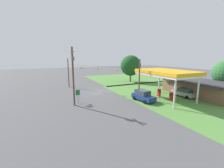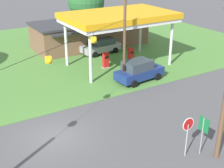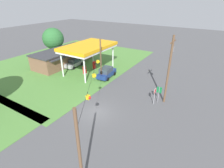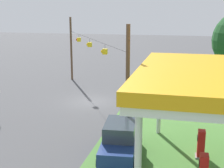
{
  "view_description": "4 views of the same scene",
  "coord_description": "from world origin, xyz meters",
  "px_view_note": "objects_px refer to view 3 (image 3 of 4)",
  "views": [
    {
      "loc": [
        31.04,
        -11.14,
        7.88
      ],
      "look_at": [
        5.16,
        1.01,
        2.6
      ],
      "focal_mm": 24.0,
      "sensor_mm": 36.0,
      "label": 1
    },
    {
      "loc": [
        -5.61,
        -16.32,
        10.98
      ],
      "look_at": [
        5.36,
        1.87,
        1.83
      ],
      "focal_mm": 50.0,
      "sensor_mm": 36.0,
      "label": 2
    },
    {
      "loc": [
        -14.75,
        -11.52,
        13.35
      ],
      "look_at": [
        5.27,
        0.78,
        1.68
      ],
      "focal_mm": 28.0,
      "sensor_mm": 36.0,
      "label": 3
    },
    {
      "loc": [
        26.1,
        8.31,
        8.14
      ],
      "look_at": [
        5.41,
        3.31,
        3.09
      ],
      "focal_mm": 50.0,
      "sensor_mm": 36.0,
      "label": 4
    }
  ],
  "objects_px": {
    "car_at_pumps_front": "(106,72)",
    "utility_pole_main": "(169,67)",
    "route_sign": "(159,91)",
    "tree_behind_station": "(53,39)",
    "car_at_pumps_rear": "(74,63)",
    "gas_station_canopy": "(88,47)",
    "fuel_pump_near": "(85,70)",
    "stop_sign_roadside": "(155,93)",
    "gas_station_store": "(64,56)",
    "fuel_pump_far": "(94,65)"
  },
  "relations": [
    {
      "from": "fuel_pump_near",
      "to": "route_sign",
      "type": "bearing_deg",
      "value": -99.27
    },
    {
      "from": "car_at_pumps_rear",
      "to": "tree_behind_station",
      "type": "height_order",
      "value": "tree_behind_station"
    },
    {
      "from": "fuel_pump_near",
      "to": "stop_sign_roadside",
      "type": "xyz_separation_m",
      "value": [
        -3.4,
        -15.05,
        1.04
      ]
    },
    {
      "from": "gas_station_store",
      "to": "fuel_pump_far",
      "type": "distance_m",
      "value": 7.83
    },
    {
      "from": "car_at_pumps_front",
      "to": "utility_pole_main",
      "type": "bearing_deg",
      "value": -108.92
    },
    {
      "from": "car_at_pumps_front",
      "to": "route_sign",
      "type": "xyz_separation_m",
      "value": [
        -3.36,
        -10.89,
        0.72
      ]
    },
    {
      "from": "gas_station_canopy",
      "to": "utility_pole_main",
      "type": "xyz_separation_m",
      "value": [
        -3.43,
        -16.09,
        0.34
      ]
    },
    {
      "from": "gas_station_store",
      "to": "stop_sign_roadside",
      "type": "relative_size",
      "value": 5.59
    },
    {
      "from": "utility_pole_main",
      "to": "tree_behind_station",
      "type": "height_order",
      "value": "utility_pole_main"
    },
    {
      "from": "fuel_pump_far",
      "to": "stop_sign_roadside",
      "type": "xyz_separation_m",
      "value": [
        -6.46,
        -15.05,
        1.04
      ]
    },
    {
      "from": "gas_station_canopy",
      "to": "fuel_pump_near",
      "type": "xyz_separation_m",
      "value": [
        -1.53,
        -0.0,
        -4.12
      ]
    },
    {
      "from": "utility_pole_main",
      "to": "gas_station_canopy",
      "type": "bearing_deg",
      "value": 77.98
    },
    {
      "from": "car_at_pumps_front",
      "to": "tree_behind_station",
      "type": "bearing_deg",
      "value": 72.68
    },
    {
      "from": "fuel_pump_near",
      "to": "tree_behind_station",
      "type": "xyz_separation_m",
      "value": [
        4.47,
        12.96,
        3.81
      ]
    },
    {
      "from": "gas_station_canopy",
      "to": "car_at_pumps_front",
      "type": "xyz_separation_m",
      "value": [
        -0.68,
        -4.48,
        -3.9
      ]
    },
    {
      "from": "car_at_pumps_rear",
      "to": "gas_station_canopy",
      "type": "bearing_deg",
      "value": 78.83
    },
    {
      "from": "fuel_pump_far",
      "to": "utility_pole_main",
      "type": "relative_size",
      "value": 0.17
    },
    {
      "from": "car_at_pumps_front",
      "to": "tree_behind_station",
      "type": "distance_m",
      "value": 18.17
    },
    {
      "from": "fuel_pump_far",
      "to": "route_sign",
      "type": "height_order",
      "value": "route_sign"
    },
    {
      "from": "gas_station_store",
      "to": "stop_sign_roadside",
      "type": "xyz_separation_m",
      "value": [
        -5.75,
        -22.8,
        0.18
      ]
    },
    {
      "from": "gas_station_store",
      "to": "fuel_pump_near",
      "type": "distance_m",
      "value": 8.14
    },
    {
      "from": "gas_station_canopy",
      "to": "fuel_pump_far",
      "type": "xyz_separation_m",
      "value": [
        1.53,
        -0.0,
        -4.12
      ]
    },
    {
      "from": "car_at_pumps_front",
      "to": "utility_pole_main",
      "type": "distance_m",
      "value": 12.66
    },
    {
      "from": "stop_sign_roadside",
      "to": "route_sign",
      "type": "distance_m",
      "value": 0.95
    },
    {
      "from": "gas_station_canopy",
      "to": "gas_station_store",
      "type": "height_order",
      "value": "gas_station_canopy"
    },
    {
      "from": "gas_station_store",
      "to": "car_at_pumps_rear",
      "type": "relative_size",
      "value": 2.96
    },
    {
      "from": "route_sign",
      "to": "tree_behind_station",
      "type": "relative_size",
      "value": 0.34
    },
    {
      "from": "stop_sign_roadside",
      "to": "route_sign",
      "type": "bearing_deg",
      "value": 160.23
    },
    {
      "from": "gas_station_store",
      "to": "utility_pole_main",
      "type": "height_order",
      "value": "utility_pole_main"
    },
    {
      "from": "gas_station_store",
      "to": "car_at_pumps_front",
      "type": "relative_size",
      "value": 2.98
    },
    {
      "from": "fuel_pump_far",
      "to": "car_at_pumps_front",
      "type": "xyz_separation_m",
      "value": [
        -2.21,
        -4.48,
        0.22
      ]
    },
    {
      "from": "stop_sign_roadside",
      "to": "utility_pole_main",
      "type": "relative_size",
      "value": 0.27
    },
    {
      "from": "gas_station_store",
      "to": "fuel_pump_near",
      "type": "xyz_separation_m",
      "value": [
        -2.35,
        -7.75,
        -0.86
      ]
    },
    {
      "from": "route_sign",
      "to": "car_at_pumps_rear",
      "type": "bearing_deg",
      "value": 77.22
    },
    {
      "from": "car_at_pumps_rear",
      "to": "route_sign",
      "type": "xyz_separation_m",
      "value": [
        -4.5,
        -19.85,
        0.81
      ]
    },
    {
      "from": "fuel_pump_near",
      "to": "utility_pole_main",
      "type": "bearing_deg",
      "value": -96.71
    },
    {
      "from": "route_sign",
      "to": "tree_behind_station",
      "type": "height_order",
      "value": "tree_behind_station"
    },
    {
      "from": "gas_station_store",
      "to": "car_at_pumps_rear",
      "type": "distance_m",
      "value": 3.37
    },
    {
      "from": "car_at_pumps_front",
      "to": "stop_sign_roadside",
      "type": "height_order",
      "value": "stop_sign_roadside"
    },
    {
      "from": "stop_sign_roadside",
      "to": "route_sign",
      "type": "relative_size",
      "value": 1.04
    },
    {
      "from": "fuel_pump_near",
      "to": "utility_pole_main",
      "type": "relative_size",
      "value": 0.17
    },
    {
      "from": "fuel_pump_far",
      "to": "car_at_pumps_front",
      "type": "distance_m",
      "value": 5.0
    },
    {
      "from": "car_at_pumps_rear",
      "to": "utility_pole_main",
      "type": "relative_size",
      "value": 0.51
    },
    {
      "from": "tree_behind_station",
      "to": "fuel_pump_far",
      "type": "bearing_deg",
      "value": -96.17
    },
    {
      "from": "gas_station_store",
      "to": "car_at_pumps_rear",
      "type": "bearing_deg",
      "value": -96.3
    },
    {
      "from": "car_at_pumps_rear",
      "to": "route_sign",
      "type": "bearing_deg",
      "value": 71.91
    },
    {
      "from": "fuel_pump_near",
      "to": "route_sign",
      "type": "height_order",
      "value": "route_sign"
    },
    {
      "from": "stop_sign_roadside",
      "to": "tree_behind_station",
      "type": "relative_size",
      "value": 0.35
    },
    {
      "from": "stop_sign_roadside",
      "to": "fuel_pump_near",
      "type": "bearing_deg",
      "value": -102.71
    },
    {
      "from": "fuel_pump_far",
      "to": "tree_behind_station",
      "type": "height_order",
      "value": "tree_behind_station"
    }
  ]
}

